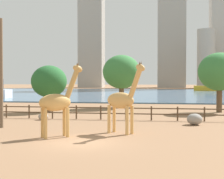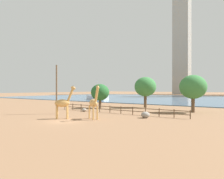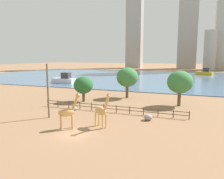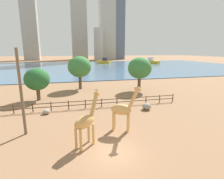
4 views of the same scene
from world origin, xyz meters
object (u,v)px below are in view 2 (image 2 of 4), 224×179
object	(u,v)px
boulder_near_fence	(145,115)
tree_right_tall	(100,92)
utility_pole	(57,89)
boat_ferry	(98,96)
giraffe_tall	(94,103)
tree_left_large	(193,87)
giraffe_companion	(63,103)
tree_center_broad	(145,87)
boulder_by_pole	(84,110)

from	to	relation	value
boulder_near_fence	tree_right_tall	distance (m)	18.25
utility_pole	boat_ferry	xyz separation A→B (m)	(-21.83, 38.00, -2.75)
giraffe_tall	tree_left_large	world-z (taller)	tree_left_large
utility_pole	boulder_near_fence	bearing A→B (deg)	15.26
giraffe_companion	tree_center_broad	distance (m)	24.11
boulder_by_pole	boat_ferry	size ratio (longest dim) A/B	0.11
giraffe_companion	boulder_by_pole	distance (m)	10.30
giraffe_tall	tree_right_tall	world-z (taller)	tree_right_tall
giraffe_companion	boulder_by_pole	bearing A→B (deg)	77.14
giraffe_companion	giraffe_tall	bearing A→B (deg)	-10.63
boulder_by_pole	boat_ferry	xyz separation A→B (m)	(-23.15, 32.49, 1.16)
utility_pole	boulder_by_pole	size ratio (longest dim) A/B	8.96
utility_pole	boat_ferry	size ratio (longest dim) A/B	0.98
giraffe_companion	tree_right_tall	world-z (taller)	tree_right_tall
giraffe_tall	boulder_by_pole	xyz separation A→B (m)	(-8.33, 7.02, -1.99)
utility_pole	boulder_by_pole	bearing A→B (deg)	76.49
giraffe_tall	boat_ferry	bearing A→B (deg)	155.85
tree_left_large	boat_ferry	xyz separation A→B (m)	(-40.41, 22.13, -3.17)
boulder_near_fence	tree_left_large	size ratio (longest dim) A/B	0.18
giraffe_tall	tree_left_large	size ratio (longest dim) A/B	0.72
giraffe_tall	giraffe_companion	bearing A→B (deg)	-124.75
giraffe_companion	utility_pole	size ratio (longest dim) A/B	0.58
giraffe_tall	tree_center_broad	size ratio (longest dim) A/B	0.70
utility_pole	boat_ferry	world-z (taller)	utility_pole
tree_center_broad	boat_ferry	distance (m)	33.68
tree_left_large	tree_right_tall	world-z (taller)	tree_left_large
giraffe_companion	tree_right_tall	size ratio (longest dim) A/B	0.90
giraffe_companion	tree_left_large	bearing A→B (deg)	17.96
boat_ferry	tree_left_large	bearing A→B (deg)	153.55
giraffe_companion	tree_left_large	distance (m)	23.46
utility_pole	giraffe_companion	bearing A→B (deg)	-32.22
giraffe_tall	giraffe_companion	distance (m)	4.46
tree_center_broad	boat_ferry	world-z (taller)	boat_ferry
tree_left_large	tree_center_broad	distance (m)	12.73
boulder_by_pole	tree_right_tall	xyz separation A→B (m)	(-2.06, 7.40, 3.21)
boulder_near_fence	boat_ferry	bearing A→B (deg)	137.29
tree_right_tall	boat_ferry	distance (m)	32.84
utility_pole	boulder_near_fence	xyz separation A→B (m)	(14.93, 4.07, -3.76)
boulder_by_pole	giraffe_companion	bearing A→B (deg)	-64.28
giraffe_companion	utility_pole	xyz separation A→B (m)	(-5.71, 3.60, 1.95)
utility_pole	boat_ferry	bearing A→B (deg)	119.87
boulder_near_fence	tree_right_tall	xyz separation A→B (m)	(-15.66, 8.84, 3.06)
utility_pole	boulder_near_fence	size ratio (longest dim) A/B	6.68
tree_center_broad	tree_left_large	bearing A→B (deg)	-20.67
utility_pole	boulder_near_fence	distance (m)	15.92
giraffe_tall	boat_ferry	world-z (taller)	boat_ferry
giraffe_tall	boulder_by_pole	bearing A→B (deg)	167.19
tree_left_large	utility_pole	bearing A→B (deg)	-139.50
boulder_by_pole	tree_right_tall	bearing A→B (deg)	105.56
utility_pole	giraffe_tall	bearing A→B (deg)	-8.88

